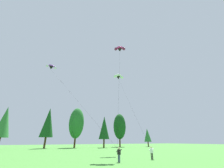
{
  "coord_description": "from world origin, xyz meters",
  "views": [
    {
      "loc": [
        -12.94,
        0.38,
        2.43
      ],
      "look_at": [
        -1.72,
        22.04,
        12.28
      ],
      "focal_mm": 22.67,
      "sensor_mm": 36.0,
      "label": 1
    }
  ],
  "objects_px": {
    "kite_flyer_mid": "(152,152)",
    "parafoil_kite_high_purple": "(51,67)",
    "parafoil_kite_mid_white": "(118,77)",
    "kite_flyer_near": "(119,153)",
    "parafoil_kite_far_magenta": "(120,49)"
  },
  "relations": [
    {
      "from": "kite_flyer_near",
      "to": "parafoil_kite_far_magenta",
      "type": "xyz_separation_m",
      "value": [
        5.68,
        8.55,
        23.11
      ]
    },
    {
      "from": "parafoil_kite_high_purple",
      "to": "parafoil_kite_far_magenta",
      "type": "xyz_separation_m",
      "value": [
        14.63,
        -11.24,
        3.4
      ]
    },
    {
      "from": "parafoil_kite_high_purple",
      "to": "parafoil_kite_far_magenta",
      "type": "relative_size",
      "value": 0.89
    },
    {
      "from": "kite_flyer_mid",
      "to": "parafoil_kite_mid_white",
      "type": "distance_m",
      "value": 21.42
    },
    {
      "from": "parafoil_kite_far_magenta",
      "to": "parafoil_kite_mid_white",
      "type": "bearing_deg",
      "value": 65.92
    },
    {
      "from": "parafoil_kite_high_purple",
      "to": "parafoil_kite_mid_white",
      "type": "height_order",
      "value": "parafoil_kite_high_purple"
    },
    {
      "from": "kite_flyer_near",
      "to": "parafoil_kite_far_magenta",
      "type": "height_order",
      "value": "parafoil_kite_far_magenta"
    },
    {
      "from": "parafoil_kite_high_purple",
      "to": "parafoil_kite_far_magenta",
      "type": "height_order",
      "value": "parafoil_kite_far_magenta"
    },
    {
      "from": "kite_flyer_mid",
      "to": "parafoil_kite_mid_white",
      "type": "xyz_separation_m",
      "value": [
        1.96,
        12.37,
        17.38
      ]
    },
    {
      "from": "kite_flyer_mid",
      "to": "parafoil_kite_high_purple",
      "type": "height_order",
      "value": "parafoil_kite_high_purple"
    },
    {
      "from": "kite_flyer_near",
      "to": "parafoil_kite_mid_white",
      "type": "bearing_deg",
      "value": 59.27
    },
    {
      "from": "kite_flyer_near",
      "to": "parafoil_kite_high_purple",
      "type": "xyz_separation_m",
      "value": [
        -8.95,
        19.79,
        19.71
      ]
    },
    {
      "from": "kite_flyer_near",
      "to": "kite_flyer_mid",
      "type": "height_order",
      "value": "same"
    },
    {
      "from": "kite_flyer_near",
      "to": "parafoil_kite_high_purple",
      "type": "bearing_deg",
      "value": 114.33
    },
    {
      "from": "parafoil_kite_high_purple",
      "to": "kite_flyer_mid",
      "type": "bearing_deg",
      "value": -53.52
    }
  ]
}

